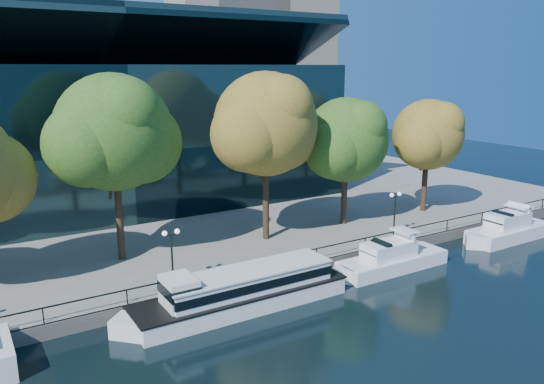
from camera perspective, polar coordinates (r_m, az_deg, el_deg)
ground at (r=37.37m, az=1.47°, el=-11.69°), size 160.00×160.00×0.00m
promenade at (r=69.03m, az=-15.23°, el=0.05°), size 90.00×67.08×1.00m
railing at (r=39.16m, az=-1.13°, el=-7.40°), size 88.20×0.08×0.99m
convention_building at (r=62.28m, az=-17.99°, el=5.96°), size 50.00×24.57×21.43m
tour_boat at (r=35.88m, az=-3.78°, el=-10.50°), size 16.39×3.66×3.11m
cruiser_near at (r=43.31m, az=12.46°, el=-7.03°), size 10.71×2.76×3.10m
cruiser_far at (r=53.99m, az=23.93°, el=-3.68°), size 10.39×2.88×3.39m
tree_2 at (r=41.61m, az=-16.39°, el=5.92°), size 11.06×9.07×14.44m
tree_3 at (r=44.94m, az=-0.44°, el=7.08°), size 10.99×9.02×14.50m
tree_4 at (r=50.30m, az=8.14°, el=5.38°), size 9.91×8.13×12.10m
tree_5 at (r=56.82m, az=16.55°, el=5.77°), size 9.04×7.41×11.65m
lamp_1 at (r=36.95m, az=-10.76°, el=-5.57°), size 1.26×0.36×4.03m
lamp_2 at (r=48.03m, az=13.10°, el=-1.27°), size 1.26×0.36×4.03m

